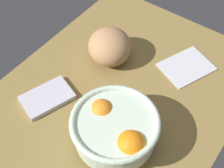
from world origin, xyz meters
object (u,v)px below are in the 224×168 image
Objects in this scene: napkin_folded at (187,66)px; bread_loaf at (110,46)px; napkin_spare at (47,97)px; fruit_bowl at (115,129)px.

bread_loaf is at bearing -63.06° from napkin_folded.
napkin_folded is at bearing 142.65° from napkin_spare.
fruit_bowl reaches higher than napkin_folded.
napkin_spare is (33.76, -25.77, 0.31)cm from napkin_folded.
fruit_bowl is at bearing 91.40° from napkin_spare.
bread_loaf is 0.95× the size of napkin_folded.
napkin_spare reaches higher than napkin_folded.
fruit_bowl is at bearing 39.31° from bread_loaf.
napkin_folded is 42.47cm from napkin_spare.
fruit_bowl reaches higher than bread_loaf.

